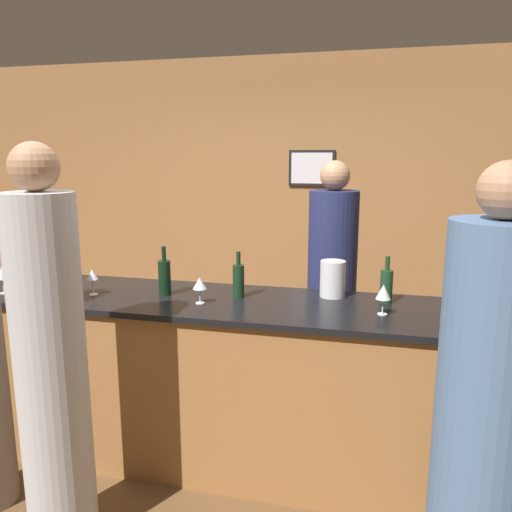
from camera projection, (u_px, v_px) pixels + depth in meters
The scene contains 16 objects.
ground_plane at pixel (213, 457), 3.15m from camera, with size 14.00×14.00×0.00m, color brown.
back_wall at pixel (280, 204), 4.95m from camera, with size 8.00×0.08×2.80m.
bar_counter at pixel (211, 380), 3.04m from camera, with size 3.16×0.73×1.04m.
bartender at pixel (331, 298), 3.61m from camera, with size 0.35×0.35×1.84m.
guest_0 at pixel (485, 423), 1.92m from camera, with size 0.38×0.38×1.85m.
guest_2 at pixel (51, 366), 2.31m from camera, with size 0.32×0.32×1.93m.
wine_bottle_0 at pixel (386, 285), 2.85m from camera, with size 0.07×0.07×0.27m.
wine_bottle_1 at pixel (239, 280), 2.95m from camera, with size 0.07×0.07×0.28m.
wine_bottle_2 at pixel (165, 277), 3.00m from camera, with size 0.08×0.08×0.30m.
ice_bucket at pixel (333, 279), 2.97m from camera, with size 0.15×0.15×0.22m.
wine_glass_0 at pixel (2, 274), 3.03m from camera, with size 0.07×0.07×0.17m.
wine_glass_1 at pixel (383, 292), 2.62m from camera, with size 0.08×0.08×0.17m.
wine_glass_2 at pixel (92, 276), 3.00m from camera, with size 0.07×0.07×0.16m.
wine_glass_3 at pixel (479, 305), 2.42m from camera, with size 0.06×0.06×0.15m.
wine_glass_4 at pixel (200, 284), 2.82m from camera, with size 0.08×0.08×0.15m.
wine_glass_5 at pixel (40, 270), 3.16m from camera, with size 0.06×0.06×0.16m.
Camera 1 is at (0.94, -2.69, 1.86)m, focal length 35.00 mm.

